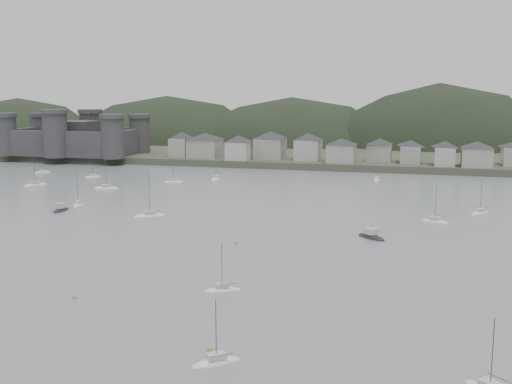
% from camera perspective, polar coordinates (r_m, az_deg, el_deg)
% --- Properties ---
extents(ground, '(900.00, 900.00, 0.00)m').
position_cam_1_polar(ground, '(106.90, -10.79, -9.50)').
color(ground, slate).
rests_on(ground, ground).
extents(far_shore_land, '(900.00, 250.00, 3.00)m').
position_cam_1_polar(far_shore_land, '(389.66, 8.57, 4.41)').
color(far_shore_land, '#383D2D').
rests_on(far_shore_land, ground).
extents(forested_ridge, '(851.55, 103.94, 102.57)m').
position_cam_1_polar(forested_ridge, '(365.15, 8.80, 2.06)').
color(forested_ridge, black).
rests_on(forested_ridge, ground).
extents(castle, '(66.00, 43.00, 20.00)m').
position_cam_1_polar(castle, '(317.75, -16.17, 4.77)').
color(castle, '#323234').
rests_on(castle, far_shore_land).
extents(waterfront_town, '(451.48, 28.46, 12.92)m').
position_cam_1_polar(waterfront_town, '(275.24, 16.35, 3.63)').
color(waterfront_town, gray).
rests_on(waterfront_town, far_shore_land).
extents(sailboat_lead, '(6.00, 5.85, 8.72)m').
position_cam_1_polar(sailboat_lead, '(255.04, -14.59, 1.36)').
color(sailboat_lead, silver).
rests_on(sailboat_lead, ground).
extents(moored_fleet, '(242.26, 177.22, 12.87)m').
position_cam_1_polar(moored_fleet, '(170.67, 1.16, -2.17)').
color(moored_fleet, silver).
rests_on(moored_fleet, ground).
extents(motor_launch_near, '(8.08, 7.47, 3.94)m').
position_cam_1_polar(motor_launch_near, '(148.72, 10.41, -4.01)').
color(motor_launch_near, black).
rests_on(motor_launch_near, ground).
extents(motor_launch_far, '(3.13, 7.61, 3.79)m').
position_cam_1_polar(motor_launch_far, '(187.00, -17.28, -1.55)').
color(motor_launch_far, black).
rests_on(motor_launch_far, ground).
extents(mooring_buoys, '(154.90, 134.28, 0.70)m').
position_cam_1_polar(mooring_buoys, '(154.62, -3.61, -3.41)').
color(mooring_buoys, '#BF833F').
rests_on(mooring_buoys, ground).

